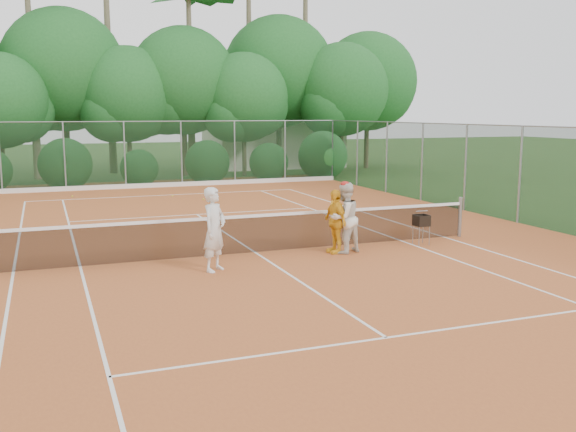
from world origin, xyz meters
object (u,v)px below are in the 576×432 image
object	(u,v)px
player_white	(214,229)
player_yellow	(335,221)
player_center_grp	(344,218)
ball_hopper	(421,221)

from	to	relation	value
player_white	player_yellow	world-z (taller)	player_white
player_center_grp	player_yellow	size ratio (longest dim) A/B	1.13
player_white	player_center_grp	xyz separation A→B (m)	(3.42, 0.64, -0.04)
player_white	ball_hopper	distance (m)	5.79
player_white	player_center_grp	distance (m)	3.48
player_yellow	player_white	bearing A→B (deg)	-81.72
player_center_grp	player_yellow	world-z (taller)	player_center_grp
player_center_grp	ball_hopper	world-z (taller)	player_center_grp
player_center_grp	player_yellow	bearing A→B (deg)	159.32
player_yellow	player_center_grp	bearing A→B (deg)	65.03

